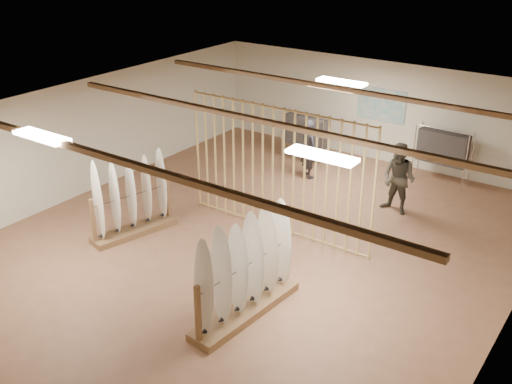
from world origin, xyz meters
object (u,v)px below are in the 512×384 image
Objects in this scene: rack_right at (246,282)px; shopper_a at (309,145)px; rack_left at (132,208)px; shopper_b at (399,174)px; clothing_rack_a at (305,131)px; clothing_rack_b at (443,148)px.

shopper_a is at bearing 115.36° from rack_right.
shopper_b is (4.22, 4.25, 0.33)m from rack_left.
shopper_b reaches higher than clothing_rack_a.
rack_left is at bearing 104.08° from shopper_a.
clothing_rack_b is 0.77× the size of shopper_b.
shopper_a is 2.83m from shopper_b.
shopper_a reaches higher than clothing_rack_a.
rack_right reaches higher than clothing_rack_b.
rack_right is 1.27× the size of shopper_b.
shopper_b is at bearing -92.21° from clothing_rack_b.
rack_right reaches higher than rack_left.
shopper_a is at bearing -148.14° from clothing_rack_b.
clothing_rack_b is at bearing 70.47° from rack_left.
clothing_rack_a is 0.75× the size of shopper_b.
rack_right reaches higher than shopper_b.
clothing_rack_a is 1.01m from shopper_a.
clothing_rack_a is at bearing -163.97° from clothing_rack_b.
shopper_a is (1.46, 4.91, 0.27)m from rack_left.
shopper_a is at bearing -51.13° from clothing_rack_a.
clothing_rack_a is at bearing 117.45° from rack_right.
clothing_rack_b is 0.82× the size of shopper_a.
rack_left is 5.80m from clothing_rack_a.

